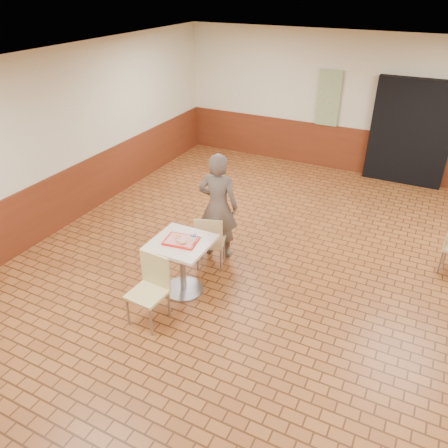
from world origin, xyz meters
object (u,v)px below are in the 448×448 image
at_px(main_table, 182,258).
at_px(ring_donut, 177,236).
at_px(chair_main_back, 210,240).
at_px(paper_cup, 193,235).
at_px(customer, 218,206).
at_px(chair_main_front, 151,286).
at_px(long_john_donut, 181,242).
at_px(serving_tray, 181,241).

distance_m(main_table, ring_donut, 0.33).
distance_m(chair_main_back, paper_cup, 0.70).
bearing_deg(chair_main_back, customer, -99.47).
bearing_deg(ring_donut, paper_cup, 16.61).
bearing_deg(chair_main_front, long_john_donut, 83.95).
xyz_separation_m(chair_main_back, paper_cup, (0.06, -0.57, 0.40)).
bearing_deg(ring_donut, chair_main_back, 75.23).
bearing_deg(chair_main_back, serving_tray, 65.19).
xyz_separation_m(main_table, serving_tray, (0.00, 0.00, 0.28)).
bearing_deg(chair_main_front, ring_donut, 96.68).
bearing_deg(paper_cup, chair_main_front, -103.42).
relative_size(customer, paper_cup, 17.77).
bearing_deg(ring_donut, chair_main_front, -87.14).
bearing_deg(long_john_donut, chair_main_back, 87.92).
bearing_deg(chair_main_back, long_john_donut, 69.28).
height_order(chair_main_front, paper_cup, paper_cup).
bearing_deg(paper_cup, serving_tray, -139.53).
distance_m(long_john_donut, paper_cup, 0.21).
relative_size(chair_main_front, long_john_donut, 6.12).
distance_m(main_table, chair_main_back, 0.68).
xyz_separation_m(chair_main_front, customer, (0.07, 1.76, 0.33)).
relative_size(chair_main_front, serving_tray, 2.18).
xyz_separation_m(customer, long_john_donut, (0.04, -1.16, 0.01)).
height_order(ring_donut, paper_cup, paper_cup).
bearing_deg(ring_donut, customer, 84.42).
bearing_deg(main_table, long_john_donut, -59.60).
relative_size(customer, long_john_donut, 11.15).
relative_size(ring_donut, paper_cup, 0.95).
distance_m(chair_main_back, customer, 0.55).
height_order(main_table, chair_main_back, chair_main_back).
bearing_deg(main_table, ring_donut, 154.96).
height_order(main_table, customer, customer).
xyz_separation_m(long_john_donut, paper_cup, (0.08, 0.19, 0.03)).
bearing_deg(paper_cup, customer, 97.13).
height_order(main_table, serving_tray, serving_tray).
height_order(serving_tray, long_john_donut, long_john_donut).
bearing_deg(long_john_donut, main_table, 120.40).
bearing_deg(customer, serving_tray, 79.94).
distance_m(ring_donut, paper_cup, 0.24).
bearing_deg(chair_main_back, paper_cup, 77.01).
xyz_separation_m(chair_main_back, ring_donut, (-0.17, -0.63, 0.37)).
distance_m(customer, paper_cup, 0.98).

